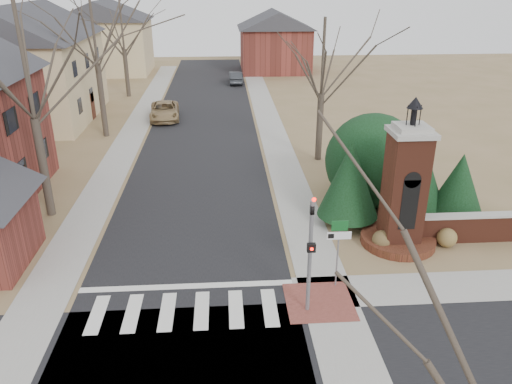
{
  "coord_description": "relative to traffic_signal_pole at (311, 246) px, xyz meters",
  "views": [
    {
      "loc": [
        1.53,
        -13.64,
        10.8
      ],
      "look_at": [
        2.86,
        6.0,
        2.2
      ],
      "focal_mm": 35.0,
      "sensor_mm": 36.0,
      "label": 1
    }
  ],
  "objects": [
    {
      "name": "curb_apron",
      "position": [
        0.5,
        0.43,
        -2.57
      ],
      "size": [
        2.4,
        2.4,
        0.02
      ],
      "primitive_type": "cube",
      "color": "brown",
      "rests_on": "ground"
    },
    {
      "name": "house_distant_right",
      "position": [
        3.69,
        47.42,
        1.06
      ],
      "size": [
        8.8,
        8.8,
        7.3
      ],
      "color": "maroon",
      "rests_on": "ground"
    },
    {
      "name": "house_distant_left",
      "position": [
        -16.31,
        47.42,
        1.66
      ],
      "size": [
        10.8,
        8.8,
        8.53
      ],
      "color": "tan",
      "rests_on": "ground"
    },
    {
      "name": "bare_tree_0",
      "position": [
        -11.3,
        8.43,
        5.11
      ],
      "size": [
        8.05,
        8.05,
        11.15
      ],
      "color": "#473D33",
      "rests_on": "ground"
    },
    {
      "name": "evergreen_mid",
      "position": [
        6.2,
        7.63,
        0.01
      ],
      "size": [
        3.4,
        3.4,
        4.7
      ],
      "color": "#473D33",
      "rests_on": "ground"
    },
    {
      "name": "crosswalk_zone",
      "position": [
        -4.3,
        0.23,
        -2.58
      ],
      "size": [
        8.0,
        2.2,
        0.02
      ],
      "primitive_type": "cube",
      "color": "silver",
      "rests_on": "ground"
    },
    {
      "name": "distant_car",
      "position": [
        -1.29,
        39.85,
        -1.95
      ],
      "size": [
        1.36,
        3.88,
        1.28
      ],
      "primitive_type": "imported",
      "rotation": [
        0.0,
        0.0,
        3.14
      ],
      "color": "#2E3135",
      "rests_on": "ground"
    },
    {
      "name": "house_stucco_left",
      "position": [
        -17.8,
        26.42,
        2.01
      ],
      "size": [
        9.8,
        12.8,
        9.28
      ],
      "color": "tan",
      "rests_on": "ground"
    },
    {
      "name": "ground",
      "position": [
        -4.3,
        -0.57,
        -2.59
      ],
      "size": [
        120.0,
        120.0,
        0.0
      ],
      "primitive_type": "plane",
      "color": "brown",
      "rests_on": "ground"
    },
    {
      "name": "sign_post",
      "position": [
        1.29,
        1.41,
        -0.64
      ],
      "size": [
        0.9,
        0.07,
        2.75
      ],
      "color": "slate",
      "rests_on": "ground"
    },
    {
      "name": "pickup_truck",
      "position": [
        -7.47,
        25.77,
        -1.9
      ],
      "size": [
        2.64,
        5.07,
        1.36
      ],
      "primitive_type": "imported",
      "rotation": [
        0.0,
        0.0,
        0.08
      ],
      "color": "#9D8256",
      "rests_on": "ground"
    },
    {
      "name": "stop_bar",
      "position": [
        -4.3,
        1.73,
        -2.58
      ],
      "size": [
        8.0,
        0.35,
        0.02
      ],
      "primitive_type": "cube",
      "color": "silver",
      "rests_on": "ground"
    },
    {
      "name": "bare_tree_2",
      "position": [
        -11.8,
        34.43,
        4.44
      ],
      "size": [
        7.35,
        7.35,
        10.19
      ],
      "color": "#473D33",
      "rests_on": "ground"
    },
    {
      "name": "evergreen_mass",
      "position": [
        4.7,
        8.93,
        -0.19
      ],
      "size": [
        4.8,
        4.8,
        4.8
      ],
      "primitive_type": "sphere",
      "color": "black",
      "rests_on": "ground"
    },
    {
      "name": "brick_gate_monument",
      "position": [
        4.7,
        4.42,
        -0.42
      ],
      "size": [
        3.2,
        3.2,
        6.47
      ],
      "color": "#5B291B",
      "rests_on": "ground"
    },
    {
      "name": "evergreen_near",
      "position": [
        2.9,
        6.43,
        -0.29
      ],
      "size": [
        2.8,
        2.8,
        4.1
      ],
      "color": "#473D33",
      "rests_on": "ground"
    },
    {
      "name": "bare_tree_3",
      "position": [
        3.2,
        15.43,
        4.1
      ],
      "size": [
        7.0,
        7.0,
        9.7
      ],
      "color": "#473D33",
      "rests_on": "ground"
    },
    {
      "name": "dry_shrub_right",
      "position": [
        6.7,
        4.03,
        -2.16
      ],
      "size": [
        0.85,
        0.85,
        0.85
      ],
      "primitive_type": "sphere",
      "color": "brown",
      "rests_on": "ground"
    },
    {
      "name": "brick_garden_wall",
      "position": [
        9.2,
        4.43,
        -1.93
      ],
      "size": [
        7.5,
        0.5,
        1.3
      ],
      "color": "#5B291B",
      "rests_on": "ground"
    },
    {
      "name": "traffic_signal_pole",
      "position": [
        0.0,
        0.0,
        0.0
      ],
      "size": [
        0.28,
        0.41,
        4.5
      ],
      "color": "slate",
      "rests_on": "ground"
    },
    {
      "name": "main_street",
      "position": [
        -4.3,
        21.43,
        -2.58
      ],
      "size": [
        8.0,
        70.0,
        0.01
      ],
      "primitive_type": "cube",
      "color": "black",
      "rests_on": "ground"
    },
    {
      "name": "dry_shrub_left",
      "position": [
        3.85,
        4.03,
        -2.17
      ],
      "size": [
        0.84,
        0.84,
        0.84
      ],
      "primitive_type": "sphere",
      "color": "brown",
      "rests_on": "ground"
    },
    {
      "name": "bare_tree_1",
      "position": [
        -11.3,
        21.43,
        5.44
      ],
      "size": [
        8.4,
        8.4,
        11.64
      ],
      "color": "#473D33",
      "rests_on": "ground"
    },
    {
      "name": "sidewalk_left",
      "position": [
        -9.5,
        21.43,
        -2.58
      ],
      "size": [
        2.0,
        60.0,
        0.02
      ],
      "primitive_type": "cube",
      "color": "gray",
      "rests_on": "ground"
    },
    {
      "name": "evergreen_far",
      "position": [
        8.2,
        6.63,
        -0.69
      ],
      "size": [
        2.4,
        2.4,
        3.3
      ],
      "color": "#473D33",
      "rests_on": "ground"
    },
    {
      "name": "sidewalk_right_main",
      "position": [
        0.9,
        21.43,
        -2.58
      ],
      "size": [
        2.0,
        60.0,
        0.02
      ],
      "primitive_type": "cube",
      "color": "gray",
      "rests_on": "ground"
    }
  ]
}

